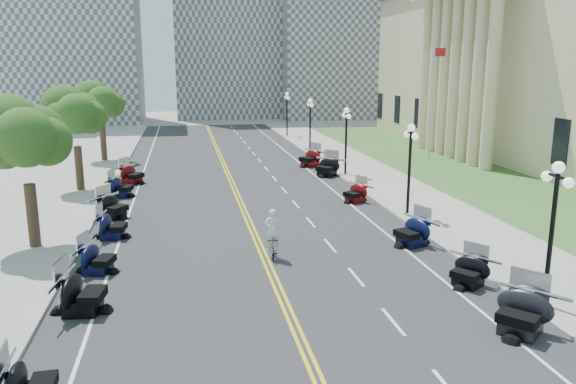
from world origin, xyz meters
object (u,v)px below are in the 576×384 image
motorcycle_n_3 (522,310)px  bicycle (273,247)px  flagpole (432,102)px  cyclist_rider (272,216)px

motorcycle_n_3 → bicycle: size_ratio=1.36×
motorcycle_n_3 → bicycle: bearing=177.4°
motorcycle_n_3 → bicycle: 10.49m
flagpole → motorcycle_n_3: size_ratio=4.58×
bicycle → cyclist_rider: (0.00, 0.00, 1.40)m
flagpole → bicycle: bearing=-127.3°
bicycle → motorcycle_n_3: bearing=-45.6°
cyclist_rider → bicycle: bearing=90.0°
flagpole → motorcycle_n_3: (-11.24, -31.48, -4.24)m
bicycle → cyclist_rider: size_ratio=0.88×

